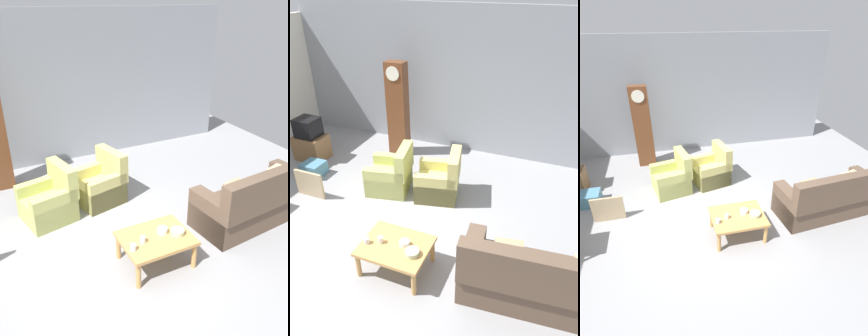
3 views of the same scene
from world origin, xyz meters
The scene contains 10 objects.
ground_plane centered at (0.00, 0.00, 0.00)m, with size 10.40×10.40×0.00m, color gray.
garage_door_wall centered at (0.00, 3.60, 1.60)m, with size 8.40×0.16×3.20m, color gray.
couch_floral centered at (2.36, -0.28, 0.35)m, with size 2.17×1.07×1.04m.
armchair_olive_near centered at (-0.65, 1.32, 0.31)m, with size 0.93×0.91×0.92m.
armchair_olive_far centered at (0.29, 1.47, 0.31)m, with size 0.94×0.92×0.92m.
coffee_table_wood centered at (0.37, -0.46, 0.38)m, with size 0.96×0.76×0.44m.
cup_white_porcelain centered at (0.16, -0.49, 0.49)m, with size 0.07×0.07×0.10m, color white.
cup_blue_rimmed centered at (-0.02, -0.57, 0.48)m, with size 0.08×0.08×0.09m, color silver.
bowl_white_stacked centered at (0.50, -0.42, 0.48)m, with size 0.14×0.14×0.08m, color white.
bowl_shallow_green centered at (0.67, -0.54, 0.47)m, with size 0.20×0.20×0.07m, color #B2C69E.
Camera 1 is at (-1.55, -3.88, 3.40)m, focal length 37.89 mm.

